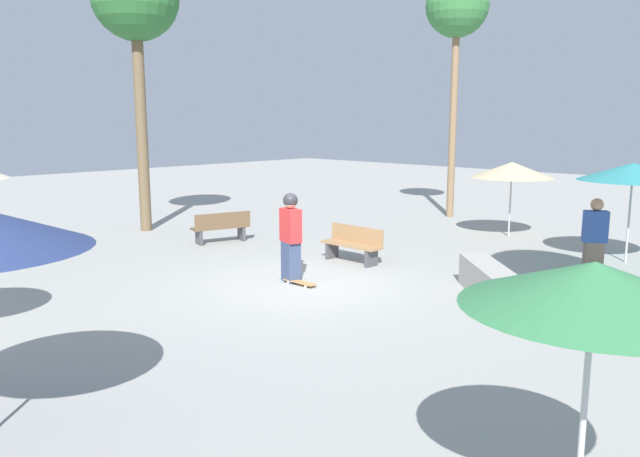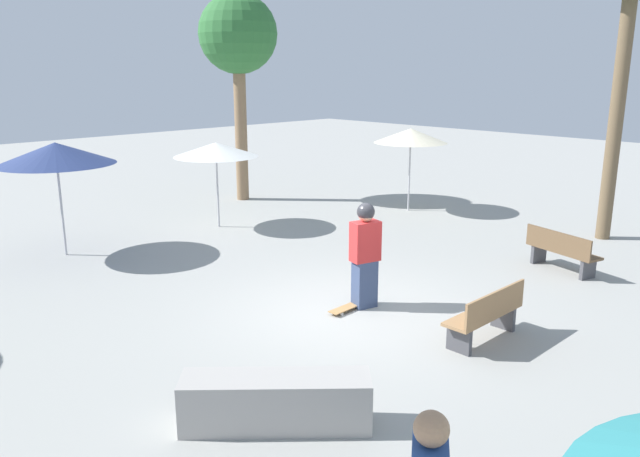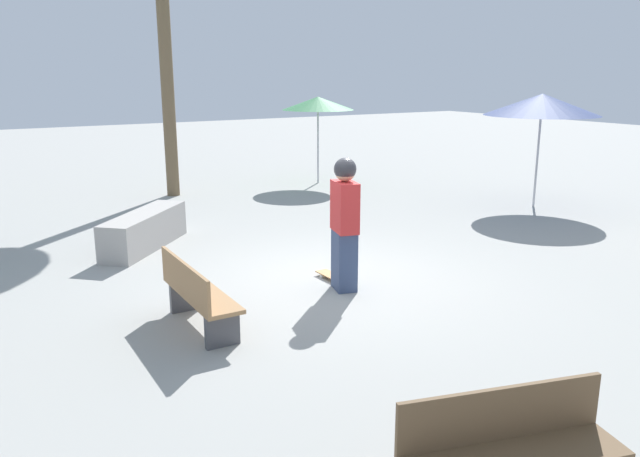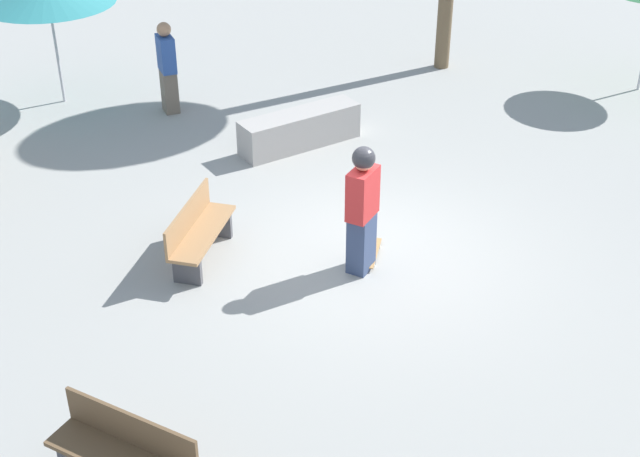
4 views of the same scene
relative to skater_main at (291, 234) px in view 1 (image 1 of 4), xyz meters
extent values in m
plane|color=#9E9E99|center=(0.42, -0.03, -1.01)|extent=(60.00, 60.00, 0.00)
cube|color=#38476B|center=(0.00, 0.00, -0.59)|extent=(0.45, 0.37, 0.85)
cube|color=red|center=(0.00, 0.00, 0.19)|extent=(0.55, 0.40, 0.70)
sphere|color=tan|center=(0.00, 0.00, 0.67)|extent=(0.28, 0.28, 0.28)
sphere|color=#2D2D33|center=(0.00, 0.00, 0.71)|extent=(0.31, 0.31, 0.31)
cube|color=#B7844C|center=(0.34, -0.08, -0.95)|extent=(0.80, 0.22, 0.02)
cylinder|color=silver|center=(0.59, 0.02, -0.98)|extent=(0.05, 0.03, 0.05)
cylinder|color=silver|center=(0.59, -0.15, -0.98)|extent=(0.05, 0.03, 0.05)
cylinder|color=silver|center=(0.09, 0.00, -0.98)|extent=(0.05, 0.03, 0.05)
cylinder|color=silver|center=(0.10, -0.17, -0.98)|extent=(0.05, 0.03, 0.05)
cube|color=#A8A39E|center=(3.59, 1.79, -0.69)|extent=(1.98, 1.92, 0.63)
cube|color=#47474C|center=(-4.62, 0.94, -0.81)|extent=(0.40, 0.18, 0.40)
cube|color=#47474C|center=(-4.29, 2.14, -0.81)|extent=(0.40, 0.18, 0.40)
cube|color=brown|center=(-4.45, 1.54, -0.58)|extent=(0.85, 1.66, 0.05)
cube|color=brown|center=(-4.26, 1.49, -0.36)|extent=(0.46, 1.55, 0.40)
cube|color=#47474C|center=(0.37, 2.19, -0.81)|extent=(0.08, 0.40, 0.40)
cube|color=#47474C|center=(-0.87, 2.21, -0.81)|extent=(0.08, 0.40, 0.40)
cube|color=#9E754C|center=(-0.25, 2.20, -0.58)|extent=(1.60, 0.46, 0.05)
cube|color=#9E754C|center=(-0.25, 2.40, -0.36)|extent=(1.60, 0.06, 0.40)
cylinder|color=#B7B7BC|center=(0.84, 7.92, -0.01)|extent=(0.05, 0.05, 2.00)
cone|color=#C6B289|center=(0.84, 7.92, 0.93)|extent=(2.33, 2.33, 0.45)
cylinder|color=#B7B7BC|center=(7.65, -4.18, 0.10)|extent=(0.05, 0.05, 2.22)
cone|color=#387F4C|center=(7.65, -4.18, 1.16)|extent=(1.95, 1.95, 0.35)
cylinder|color=#B7B7BC|center=(4.44, 6.77, 0.10)|extent=(0.05, 0.05, 2.22)
cone|color=teal|center=(4.44, 6.77, 1.15)|extent=(2.46, 2.46, 0.42)
cylinder|color=#896B4C|center=(-2.42, 9.92, 2.37)|extent=(0.24, 0.24, 6.76)
sphere|color=#387A3D|center=(-2.42, 9.92, 6.06)|extent=(2.09, 2.09, 2.09)
cylinder|color=brown|center=(-7.63, 1.11, 2.23)|extent=(0.33, 0.33, 6.47)
cube|color=#726656|center=(4.48, 4.56, -0.60)|extent=(0.45, 0.43, 0.81)
cube|color=#2D519E|center=(4.48, 4.56, 0.13)|extent=(0.54, 0.49, 0.67)
sphere|color=tan|center=(4.48, 4.56, 0.60)|extent=(0.26, 0.26, 0.26)
camera|label=1|loc=(9.26, -8.73, 2.35)|focal=35.00mm
camera|label=2|loc=(7.80, 6.79, 3.07)|focal=35.00mm
camera|label=3|loc=(-6.97, 4.63, 1.98)|focal=35.00mm
camera|label=4|loc=(-10.13, -1.82, 5.88)|focal=50.00mm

